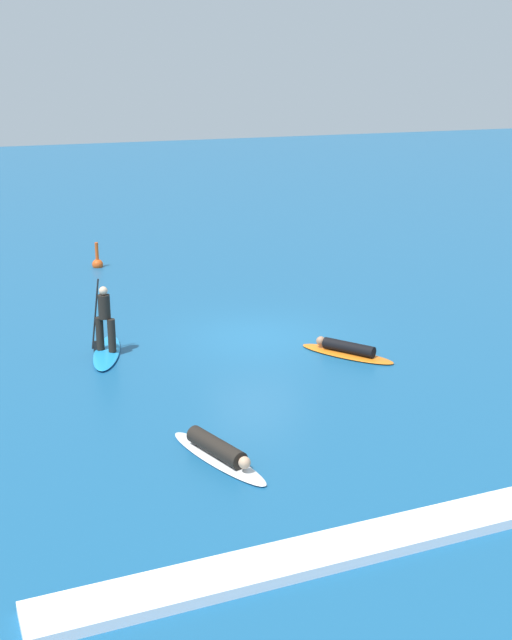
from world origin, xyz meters
TOP-DOWN VIEW (x-y plane):
  - ground_plane at (0.00, 0.00)m, footprint 120.00×120.00m
  - surfer_on_blue_board at (-4.24, 0.17)m, footprint 1.48×2.88m
  - surfer_on_white_board at (-3.54, -6.66)m, footprint 1.38×2.96m
  - surfer_on_orange_board at (1.65, -2.31)m, footprint 2.09×2.63m
  - marker_buoy at (-2.42, 9.95)m, footprint 0.42×0.42m
  - wave_crest at (0.00, -10.43)m, footprint 15.52×0.90m

SIDE VIEW (x-z plane):
  - ground_plane at x=0.00m, z-range 0.00..0.00m
  - wave_crest at x=0.00m, z-range 0.00..0.18m
  - surfer_on_orange_board at x=1.65m, z-range -0.05..0.32m
  - marker_buoy at x=-2.42m, z-range -0.36..0.70m
  - surfer_on_white_board at x=-3.54m, z-range -0.04..0.39m
  - surfer_on_blue_board at x=-4.24m, z-range -0.57..1.47m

